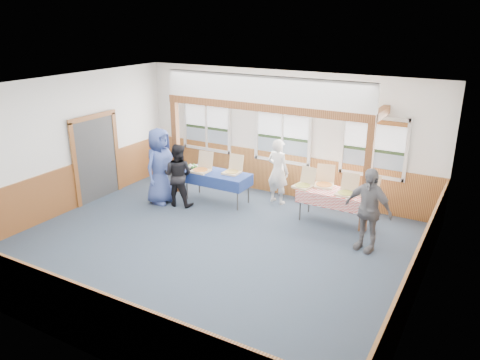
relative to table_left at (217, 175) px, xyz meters
name	(u,v)px	position (x,y,z in m)	size (l,w,h in m)	color
floor	(209,247)	(1.18, -2.20, -0.69)	(8.00, 8.00, 0.00)	#2B3B47
ceiling	(205,89)	(1.18, -2.20, 2.51)	(8.00, 8.00, 0.00)	white
wall_back	(283,134)	(1.18, 1.30, 0.91)	(8.00, 8.00, 0.00)	silver
wall_front	(60,247)	(1.18, -5.70, 0.91)	(8.00, 8.00, 0.00)	silver
wall_left	(63,145)	(-2.82, -2.20, 0.91)	(8.00, 8.00, 0.00)	silver
wall_right	(426,214)	(5.18, -2.20, 0.91)	(8.00, 8.00, 0.00)	silver
wainscot_back	(282,174)	(1.18, 1.27, -0.14)	(7.98, 0.05, 1.10)	brown
wainscot_front	(71,313)	(1.18, -5.68, -0.14)	(7.98, 0.05, 1.10)	brown
wainscot_left	(70,188)	(-2.79, -2.20, -0.14)	(0.05, 6.98, 1.10)	brown
wainscot_right	(416,274)	(5.16, -2.20, -0.14)	(0.05, 6.98, 1.10)	brown
cased_opening	(96,159)	(-2.78, -1.30, 0.36)	(0.06, 1.30, 2.10)	#373737
window_left	(207,122)	(-1.12, 1.25, 0.98)	(1.56, 0.10, 1.46)	silver
window_mid	(283,132)	(1.18, 1.25, 0.98)	(1.56, 0.10, 1.46)	silver
window_right	(374,143)	(3.48, 1.25, 0.98)	(1.56, 0.10, 1.46)	silver
post_left	(176,148)	(-1.32, 0.10, 0.51)	(0.15, 0.15, 2.40)	#562D13
post_right	(367,179)	(3.68, 0.10, 0.51)	(0.15, 0.15, 2.40)	#562D13
cross_beam	(262,107)	(1.18, 0.10, 1.80)	(5.15, 0.18, 0.18)	#562D13
table_left	(217,175)	(0.00, 0.00, 0.00)	(1.68, 0.77, 0.76)	#373737
table_right	(336,194)	(3.01, 0.21, 0.00)	(1.80, 1.32, 0.76)	#373737
pizza_box_a	(201,169)	(-0.40, -0.11, 0.13)	(0.44, 0.53, 0.46)	#C6B984
pizza_box_b	(233,171)	(0.35, 0.16, 0.13)	(0.40, 0.49, 0.43)	#C6B984
pizza_box_c	(304,184)	(2.26, 0.11, 0.13)	(0.46, 0.53, 0.42)	#C6B984
pizza_box_d	(324,183)	(2.65, 0.40, 0.13)	(0.51, 0.58, 0.45)	#C6B984
pizza_box_e	(347,192)	(3.26, 0.13, 0.13)	(0.41, 0.49, 0.43)	#C6B984
pizza_box_f	(368,192)	(3.67, 0.35, 0.13)	(0.45, 0.52, 0.41)	#C6B984
veggie_tray	(192,167)	(-0.75, 0.00, 0.09)	(0.37, 0.37, 0.09)	black
drink_glass	(372,199)	(3.86, -0.04, 0.14)	(0.07, 0.07, 0.15)	#A6511B
woman_white	(278,171)	(1.35, 0.67, 0.13)	(0.60, 0.39, 1.64)	silver
woman_black	(178,175)	(-0.70, -0.69, 0.09)	(0.76, 0.59, 1.56)	black
man_blue	(160,166)	(-1.18, -0.76, 0.26)	(0.93, 0.61, 1.91)	#37498A
person_grey	(368,210)	(3.95, -0.72, 0.16)	(1.00, 0.42, 1.71)	slate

